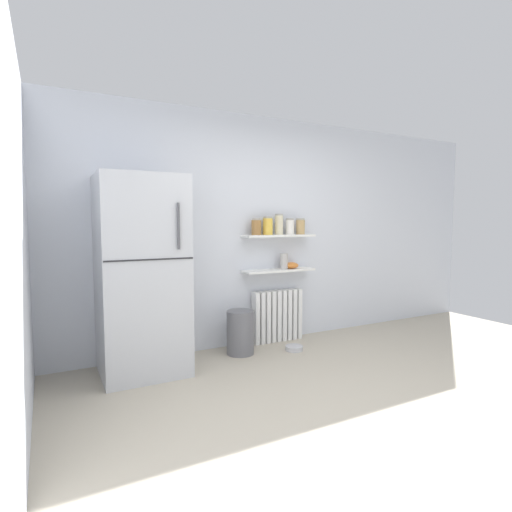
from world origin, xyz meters
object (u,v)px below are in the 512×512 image
at_px(storage_jar_4, 300,226).
at_px(pet_food_bowl, 294,348).
at_px(shelf_bowl, 291,265).
at_px(storage_jar_0, 256,227).
at_px(trash_bin, 240,332).
at_px(storage_jar_2, 279,224).
at_px(storage_jar_1, 268,226).
at_px(vase, 284,261).
at_px(refrigerator, 142,276).
at_px(radiator, 277,316).
at_px(storage_jar_3, 290,227).

distance_m(storage_jar_4, pet_food_bowl, 1.41).
bearing_deg(shelf_bowl, storage_jar_0, 180.00).
bearing_deg(storage_jar_0, trash_bin, -146.96).
bearing_deg(storage_jar_0, storage_jar_2, -0.00).
height_order(storage_jar_2, trash_bin, storage_jar_2).
height_order(storage_jar_1, vase, storage_jar_1).
height_order(refrigerator, trash_bin, refrigerator).
xyz_separation_m(refrigerator, storage_jar_1, (1.47, 0.24, 0.45)).
distance_m(radiator, trash_bin, 0.63).
distance_m(radiator, pet_food_bowl, 0.48).
bearing_deg(storage_jar_0, vase, -0.00).
relative_size(storage_jar_1, shelf_bowl, 1.24).
distance_m(refrigerator, pet_food_bowl, 1.83).
bearing_deg(pet_food_bowl, storage_jar_2, 86.86).
bearing_deg(radiator, storage_jar_3, -11.45).
distance_m(storage_jar_0, storage_jar_3, 0.44).
height_order(refrigerator, storage_jar_3, refrigerator).
xyz_separation_m(shelf_bowl, pet_food_bowl, (-0.19, -0.37, -0.87)).
bearing_deg(radiator, vase, -23.02).
bearing_deg(storage_jar_1, shelf_bowl, 0.00).
xyz_separation_m(storage_jar_0, storage_jar_1, (0.15, -0.00, 0.01)).
relative_size(vase, trash_bin, 0.38).
height_order(shelf_bowl, trash_bin, shelf_bowl).
bearing_deg(storage_jar_0, pet_food_bowl, -52.96).
relative_size(refrigerator, storage_jar_0, 9.81).
height_order(storage_jar_0, storage_jar_1, storage_jar_1).
relative_size(radiator, pet_food_bowl, 3.27).
bearing_deg(storage_jar_4, refrigerator, -172.79).
xyz_separation_m(refrigerator, vase, (1.69, 0.24, 0.04)).
bearing_deg(storage_jar_0, storage_jar_3, -0.00).
relative_size(radiator, storage_jar_0, 3.38).
distance_m(refrigerator, storage_jar_2, 1.70).
bearing_deg(trash_bin, storage_jar_3, 14.52).
bearing_deg(shelf_bowl, vase, 180.00).
relative_size(radiator, storage_jar_2, 2.62).
height_order(storage_jar_3, pet_food_bowl, storage_jar_3).
xyz_separation_m(storage_jar_4, shelf_bowl, (-0.12, 0.00, -0.46)).
height_order(vase, trash_bin, vase).
bearing_deg(vase, radiator, 156.98).
bearing_deg(refrigerator, trash_bin, 2.85).
distance_m(refrigerator, storage_jar_1, 1.56).
xyz_separation_m(storage_jar_1, vase, (0.22, 0.00, -0.41)).
relative_size(storage_jar_3, trash_bin, 0.40).
bearing_deg(refrigerator, storage_jar_3, 7.81).
xyz_separation_m(storage_jar_1, shelf_bowl, (0.32, 0.00, -0.47)).
xyz_separation_m(storage_jar_1, trash_bin, (-0.44, -0.19, -1.13)).
distance_m(storage_jar_3, vase, 0.41).
xyz_separation_m(storage_jar_0, vase, (0.37, -0.00, -0.40)).
xyz_separation_m(storage_jar_4, trash_bin, (-0.89, -0.19, -1.12)).
distance_m(refrigerator, vase, 1.71).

